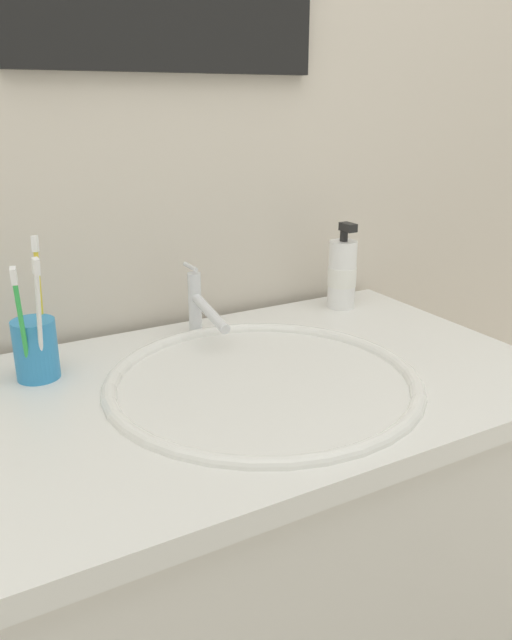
{
  "coord_description": "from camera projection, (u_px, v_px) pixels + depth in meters",
  "views": [
    {
      "loc": [
        -0.43,
        -0.76,
        1.24
      ],
      "look_at": [
        0.0,
        0.01,
        0.92
      ],
      "focal_mm": 34.97,
      "sensor_mm": 36.0,
      "label": 1
    }
  ],
  "objects": [
    {
      "name": "toothbrush_green",
      "position": [
        21.0,
        319.0,
        0.88
      ],
      "size": [
        0.02,
        0.06,
        0.19
      ],
      "color": "green",
      "rests_on": "toothbrush_cup"
    },
    {
      "name": "faucet",
      "position": [
        202.0,
        305.0,
        1.11
      ],
      "size": [
        0.02,
        0.17,
        0.12
      ],
      "color": "silver",
      "rests_on": "sink_basin"
    },
    {
      "name": "vanity_counter",
      "position": [
        256.0,
        591.0,
        1.1
      ],
      "size": [
        0.91,
        0.58,
        0.83
      ],
      "color": "silver",
      "rests_on": "ground"
    },
    {
      "name": "tiled_wall_back",
      "position": [
        166.0,
        121.0,
        1.11
      ],
      "size": [
        2.11,
        0.04,
        2.4
      ],
      "primitive_type": "cube",
      "color": "beige",
      "rests_on": "ground"
    },
    {
      "name": "toothbrush_yellow",
      "position": [
        40.0,
        295.0,
        0.95
      ],
      "size": [
        0.02,
        0.03,
        0.21
      ],
      "color": "yellow",
      "rests_on": "toothbrush_cup"
    },
    {
      "name": "toothbrush_cup",
      "position": [
        36.0,
        349.0,
        0.94
      ],
      "size": [
        0.06,
        0.06,
        0.09
      ],
      "primitive_type": "cylinder",
      "color": "#338CCC",
      "rests_on": "vanity_counter"
    },
    {
      "name": "toothbrush_white",
      "position": [
        39.0,
        314.0,
        0.89
      ],
      "size": [
        0.01,
        0.05,
        0.2
      ],
      "color": "white",
      "rests_on": "toothbrush_cup"
    },
    {
      "name": "sink_basin",
      "position": [
        265.0,
        406.0,
        0.96
      ],
      "size": [
        0.48,
        0.48,
        0.12
      ],
      "color": "white",
      "rests_on": "vanity_counter"
    },
    {
      "name": "soap_dispenser",
      "position": [
        342.0,
        274.0,
        1.26
      ],
      "size": [
        0.06,
        0.06,
        0.18
      ],
      "color": "white",
      "rests_on": "vanity_counter"
    }
  ]
}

